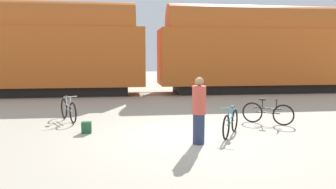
% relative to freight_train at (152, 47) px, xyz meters
% --- Properties ---
extents(ground_plane, '(80.00, 80.00, 0.00)m').
position_rel_freight_train_xyz_m(ground_plane, '(0.00, -10.79, -2.78)').
color(ground_plane, '#B2A893').
extents(freight_train, '(25.34, 3.11, 5.33)m').
position_rel_freight_train_xyz_m(freight_train, '(0.00, 0.00, 0.00)').
color(freight_train, black).
rests_on(freight_train, ground_plane).
extents(rail_near, '(37.34, 0.07, 0.01)m').
position_rel_freight_train_xyz_m(rail_near, '(0.00, -0.72, -2.77)').
color(rail_near, '#4C4238').
rests_on(rail_near, ground_plane).
extents(rail_far, '(37.34, 0.07, 0.01)m').
position_rel_freight_train_xyz_m(rail_far, '(0.00, 0.72, -2.77)').
color(rail_far, '#4C4238').
rests_on(rail_far, ground_plane).
extents(bicycle_black, '(1.39, 1.06, 0.86)m').
position_rel_freight_train_xyz_m(bicycle_black, '(3.05, -9.37, -2.41)').
color(bicycle_black, black).
rests_on(bicycle_black, ground_plane).
extents(bicycle_teal, '(0.94, 1.46, 0.84)m').
position_rel_freight_train_xyz_m(bicycle_teal, '(1.32, -10.75, -2.42)').
color(bicycle_teal, black).
rests_on(bicycle_teal, ground_plane).
extents(bicycle_silver, '(0.80, 1.64, 0.89)m').
position_rel_freight_train_xyz_m(bicycle_silver, '(-3.60, -7.90, -2.40)').
color(bicycle_silver, black).
rests_on(bicycle_silver, ground_plane).
extents(person_in_red, '(0.35, 0.35, 1.72)m').
position_rel_freight_train_xyz_m(person_in_red, '(0.22, -11.49, -1.92)').
color(person_in_red, '#283351').
rests_on(person_in_red, ground_plane).
extents(backpack, '(0.28, 0.20, 0.34)m').
position_rel_freight_train_xyz_m(backpack, '(-2.77, -9.91, -2.61)').
color(backpack, '#235633').
rests_on(backpack, ground_plane).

